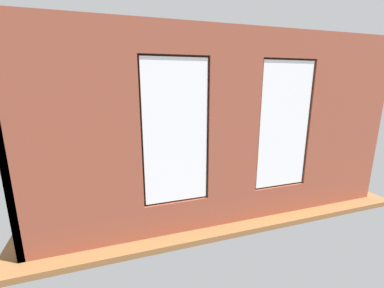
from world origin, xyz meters
The scene contains 17 objects.
ground_plane centered at (0.00, 0.00, -0.05)m, with size 7.25×5.65×0.10m, color brown.
brick_wall_with_windows centered at (0.00, 2.44, 1.63)m, with size 6.65×0.30×3.31m.
white_wall_right centered at (3.27, 0.20, 1.65)m, with size 0.10×4.65×3.31m, color white.
couch_by_window centered at (0.08, 1.79, 0.33)m, with size 1.74×0.87×0.80m.
couch_left centered at (-2.62, 0.53, 0.33)m, with size 0.89×1.93×0.80m.
coffee_table centered at (0.11, -0.32, 0.37)m, with size 1.59×0.79×0.41m.
cup_ceramic centered at (0.58, -0.20, 0.46)m, with size 0.08×0.08×0.10m, color #4C4C51.
candle_jar centered at (0.11, -0.32, 0.46)m, with size 0.08×0.08×0.10m, color #B7333D.
table_plant_small centered at (-0.01, -0.20, 0.55)m, with size 0.17×0.17×0.26m.
remote_silver centered at (-0.33, -0.46, 0.42)m, with size 0.05×0.17×0.02m, color #B2B2B7.
remote_gray centered at (0.30, -0.42, 0.42)m, with size 0.05×0.17×0.02m, color #59595B.
media_console centered at (2.97, -0.02, 0.25)m, with size 1.01×0.42×0.50m, color black.
tv_flatscreen centered at (2.97, -0.02, 0.92)m, with size 1.20×0.20×0.82m.
potted_plant_foreground_right centered at (2.67, -1.77, 0.63)m, with size 0.76×0.85×1.32m.
potted_plant_by_left_couch centered at (-2.22, -0.88, 0.37)m, with size 0.31×0.31×0.52m.
potted_plant_beside_window_right centered at (1.92, 1.90, 0.79)m, with size 0.97×0.90×1.41m.
potted_plant_between_couches centered at (-1.24, 1.75, 0.64)m, with size 0.73×0.72×1.10m.
Camera 1 is at (1.99, 6.22, 2.48)m, focal length 24.00 mm.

